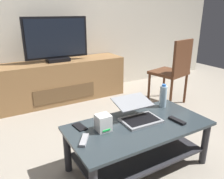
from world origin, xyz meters
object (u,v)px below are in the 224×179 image
Objects in this scene: television at (57,40)px; water_bottle_near at (163,96)px; coffee_table at (138,138)px; tv_remote at (177,120)px; laptop at (137,113)px; dining_chair at (174,69)px; soundbar_remote at (84,140)px; media_cabinet at (59,81)px; cell_phone at (80,127)px; router_box at (103,123)px.

television is 1.79m from water_bottle_near.
coffee_table is 0.36m from tv_remote.
water_bottle_near is 1.44× the size of tv_remote.
television reaches higher than laptop.
coffee_table is 1.25× the size of dining_chair.
coffee_table is 5.16× the size of water_bottle_near.
coffee_table is 0.52m from soundbar_remote.
media_cabinet is 2.04m from tv_remote.
media_cabinet is at bearing 70.92° from cell_phone.
coffee_table is at bearing -118.51° from laptop.
laptop is at bearing -19.58° from cell_phone.
router_box is 0.57× the size of water_bottle_near.
water_bottle_near reaches higher than cell_phone.
water_bottle_near is 0.87m from cell_phone.
soundbar_remote is at bearing -159.02° from router_box.
soundbar_remote is at bearing -110.99° from cell_phone.
laptop is 0.56m from soundbar_remote.
dining_chair is 6.77× the size of cell_phone.
soundbar_remote is (-0.40, -1.86, -0.49)m from television.
router_box reaches higher than coffee_table.
coffee_table is 8.47× the size of cell_phone.
media_cabinet is 12.45× the size of tv_remote.
television reaches higher than media_cabinet.
coffee_table is 9.08× the size of router_box.
cell_phone is (-0.15, 0.13, -0.06)m from router_box.
tv_remote is (-0.11, -0.31, -0.10)m from water_bottle_near.
soundbar_remote is (-0.20, -0.08, -0.06)m from router_box.
tv_remote is (0.26, -0.21, -0.05)m from laptop.
television is at bearing 96.96° from tv_remote.
dining_chair is at bearing 33.34° from laptop.
soundbar_remote is at bearing -168.16° from water_bottle_near.
water_bottle_near is at bearing 13.81° from laptop.
laptop reaches higher than tv_remote.
tv_remote is (0.40, -1.99, 0.12)m from media_cabinet.
cell_phone is (-0.35, -1.65, -0.49)m from television.
water_bottle_near is at bearing 45.73° from soundbar_remote.
water_bottle_near reaches higher than laptop.
coffee_table is at bearing -156.53° from water_bottle_near.
tv_remote is at bearing -39.35° from laptop.
soundbar_remote is (-1.77, -0.91, -0.11)m from dining_chair.
tv_remote is at bearing -133.41° from dining_chair.
dining_chair reaches higher than soundbar_remote.
dining_chair reaches higher than cell_phone.
coffee_table is at bearing -12.57° from router_box.
dining_chair is 5.93× the size of soundbar_remote.
television reaches higher than coffee_table.
laptop is at bearing -85.33° from television.
media_cabinet is 1.82m from router_box.
router_box is at bearing -152.15° from dining_chair.
laptop is (0.14, -1.76, -0.44)m from television.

